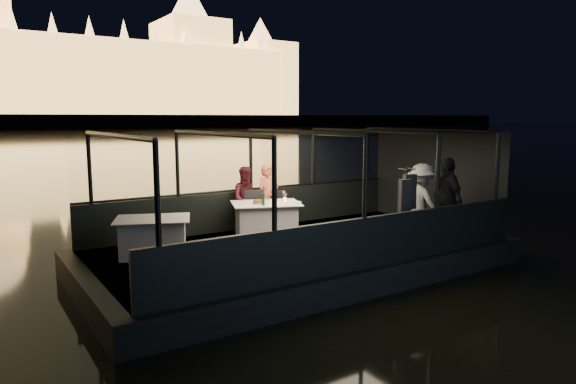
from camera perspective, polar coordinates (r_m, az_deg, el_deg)
river_water at (r=88.75m, az=-29.33°, el=5.21°), size 500.00×500.00×0.00m
boat_hull at (r=10.73m, az=1.17°, el=-8.48°), size 8.60×4.40×1.00m
boat_deck at (r=10.60m, az=1.18°, el=-5.99°), size 8.00×4.00×0.04m
gunwale_port at (r=12.18m, az=-4.10°, el=-1.89°), size 8.00×0.08×0.90m
gunwale_starboard at (r=8.96m, az=8.42°, el=-5.66°), size 8.00×0.08×0.90m
cabin_glass_port at (r=12.03m, az=-4.16°, el=3.51°), size 8.00×0.02×1.40m
cabin_glass_starboard at (r=8.75m, az=8.58°, el=1.67°), size 8.00×0.02×1.40m
cabin_roof_glass at (r=10.28m, az=1.22°, el=6.64°), size 8.00×4.00×0.02m
end_wall_fore at (r=8.81m, az=-20.89°, el=-1.70°), size 0.02×4.00×2.30m
end_wall_aft at (r=13.03m, az=15.92°, el=1.60°), size 0.02×4.00×2.30m
canopy_ribs at (r=10.38m, az=1.20°, el=0.28°), size 8.00×4.00×2.30m
dining_table_central at (r=11.17m, az=-2.45°, el=-3.14°), size 1.73×1.50×0.77m
dining_table_aft at (r=10.02m, az=-14.75°, el=-4.73°), size 1.64×1.44×0.73m
chair_port_left at (r=11.56m, az=-3.35°, el=-2.42°), size 0.56×0.56×0.96m
chair_port_right at (r=11.89m, az=-0.61°, el=-2.11°), size 0.44×0.44×0.89m
coat_stand at (r=10.24m, az=12.93°, el=-1.46°), size 0.55×0.49×1.66m
person_woman_coral at (r=11.95m, az=-2.24°, el=-0.61°), size 0.55×0.37×1.51m
person_man_maroon at (r=11.68m, az=-4.56°, el=-0.83°), size 0.87×0.77×1.50m
passenger_stripe at (r=11.19m, az=14.63°, el=-0.96°), size 0.67×1.10×1.64m
passenger_dark at (r=11.31m, az=17.21°, el=-0.96°), size 0.77×1.13×1.78m
wine_bottle at (r=10.77m, az=-2.78°, el=-0.70°), size 0.07×0.07×0.32m
bread_basket at (r=11.00m, az=-3.37°, el=-1.10°), size 0.22×0.22×0.08m
amber_candle at (r=11.21m, az=-0.33°, el=-0.90°), size 0.07×0.07×0.09m
plate_near at (r=11.15m, az=0.85°, el=-1.13°), size 0.32×0.32×0.02m
plate_far at (r=10.96m, az=-2.97°, el=-1.30°), size 0.28×0.28×0.01m
wine_glass_white at (r=10.78m, az=-2.68°, el=-0.98°), size 0.08×0.08×0.18m
wine_glass_red at (r=11.36m, az=-0.48°, el=-0.50°), size 0.07×0.07×0.21m
wine_glass_empty at (r=10.98m, az=-0.28°, el=-0.81°), size 0.09×0.09×0.21m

